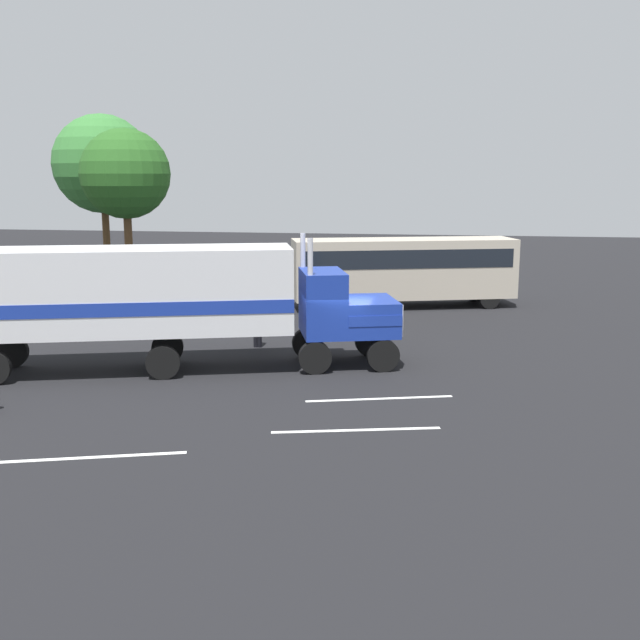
{
  "coord_description": "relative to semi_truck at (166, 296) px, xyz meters",
  "views": [
    {
      "loc": [
        3.76,
        -24.7,
        6.46
      ],
      "look_at": [
        -0.48,
        0.16,
        1.6
      ],
      "focal_mm": 42.03,
      "sensor_mm": 36.0,
      "label": 1
    }
  ],
  "objects": [
    {
      "name": "ground_plane",
      "position": [
        5.4,
        1.36,
        -2.52
      ],
      "size": [
        120.0,
        120.0,
        0.0
      ],
      "primitive_type": "plane",
      "color": "black"
    },
    {
      "name": "lane_stripe_near",
      "position": [
        7.33,
        -2.14,
        -2.52
      ],
      "size": [
        4.26,
        1.42,
        0.01
      ],
      "primitive_type": "cube",
      "rotation": [
        0.0,
        0.0,
        0.29
      ],
      "color": "silver",
      "rests_on": "ground_plane"
    },
    {
      "name": "lane_stripe_mid",
      "position": [
        6.98,
        -5.01,
        -2.52
      ],
      "size": [
        4.3,
        1.25,
        0.01
      ],
      "primitive_type": "cube",
      "rotation": [
        0.0,
        0.0,
        0.25
      ],
      "color": "silver",
      "rests_on": "ground_plane"
    },
    {
      "name": "lane_stripe_far",
      "position": [
        1.11,
        -7.95,
        -2.52
      ],
      "size": [
        4.23,
        1.53,
        0.01
      ],
      "primitive_type": "cube",
      "rotation": [
        0.0,
        0.0,
        0.32
      ],
      "color": "silver",
      "rests_on": "ground_plane"
    },
    {
      "name": "semi_truck",
      "position": [
        0.0,
        0.0,
        0.0
      ],
      "size": [
        14.25,
        6.63,
        4.5
      ],
      "color": "#193399",
      "rests_on": "ground_plane"
    },
    {
      "name": "person_bystander",
      "position": [
        2.09,
        3.91,
        -1.63
      ],
      "size": [
        0.34,
        0.46,
        1.63
      ],
      "color": "black",
      "rests_on": "ground_plane"
    },
    {
      "name": "parked_bus",
      "position": [
        7.04,
        13.87,
        -0.46
      ],
      "size": [
        11.26,
        5.73,
        3.4
      ],
      "color": "#BFB29E",
      "rests_on": "ground_plane"
    },
    {
      "name": "parked_car",
      "position": [
        -3.84,
        11.96,
        -1.72
      ],
      "size": [
        4.51,
        2.08,
        1.57
      ],
      "color": "#234C8C",
      "rests_on": "ground_plane"
    },
    {
      "name": "tree_left",
      "position": [
        -11.85,
        20.56,
        4.64
      ],
      "size": [
        6.01,
        6.01,
        10.19
      ],
      "color": "brown",
      "rests_on": "ground_plane"
    },
    {
      "name": "tree_center",
      "position": [
        -8.24,
        15.7,
        4.02
      ],
      "size": [
        4.89,
        4.89,
        9.02
      ],
      "color": "brown",
      "rests_on": "ground_plane"
    }
  ]
}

